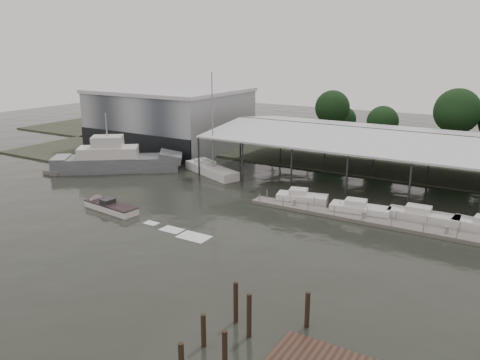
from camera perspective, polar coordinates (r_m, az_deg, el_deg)
The scene contains 15 objects.
ground at distance 48.11m, azimuth -4.96°, elevation -5.61°, with size 200.00×200.00×0.00m, color black.
land_strip_far at distance 84.28m, azimuth 12.06°, elevation 3.53°, with size 140.00×30.00×0.30m.
land_strip_west at distance 95.41m, azimuth -13.92°, elevation 4.82°, with size 20.00×40.00×0.30m.
storage_warehouse at distance 86.53m, azimuth -8.47°, elevation 7.51°, with size 24.50×20.50×10.50m.
covered_boat_shed at distance 65.76m, azimuth 22.32°, elevation 4.65°, with size 58.24×24.00×6.96m.
trawler_dock at distance 77.51m, azimuth -16.95°, elevation 2.24°, with size 3.00×18.00×0.50m.
floating_dock at distance 50.55m, azimuth 15.99°, elevation -4.86°, with size 28.00×2.00×1.40m.
grey_trawler at distance 71.26m, azimuth -14.73°, elevation 2.36°, with size 17.44×14.69×8.84m.
white_sailboat at distance 67.31m, azimuth -3.60°, elevation 1.27°, with size 10.62×6.48×14.59m.
speedboat_underway at distance 54.67m, azimuth -15.83°, elevation -3.07°, with size 18.73×4.09×2.00m.
moored_cruiser_0 at distance 55.18m, azimuth 7.52°, elevation -2.17°, with size 6.19×3.50×1.70m.
moored_cruiser_1 at distance 52.53m, azimuth 14.34°, elevation -3.48°, with size 6.55×2.92×1.70m.
moored_cruiser_2 at distance 52.46m, azimuth 21.33°, elevation -4.12°, with size 7.11×2.35×1.70m.
mooring_pilings at distance 29.64m, azimuth -0.49°, elevation -17.98°, with size 4.87×9.07×3.57m.
horizon_tree_line at distance 85.39m, azimuth 27.07°, elevation 6.43°, with size 67.67×11.40×11.24m.
Camera 1 is at (26.60, -36.06, 17.51)m, focal length 35.00 mm.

